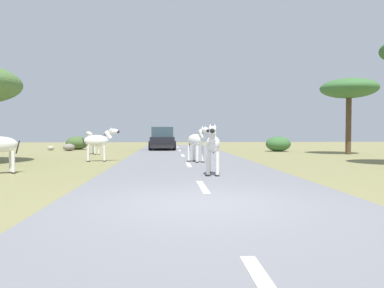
% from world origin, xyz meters
% --- Properties ---
extents(ground_plane, '(90.00, 90.00, 0.00)m').
position_xyz_m(ground_plane, '(0.00, 0.00, 0.00)').
color(ground_plane, olive).
extents(road, '(6.00, 64.00, 0.05)m').
position_xyz_m(road, '(0.21, 0.00, 0.03)').
color(road, slate).
rests_on(road, ground_plane).
extents(lane_markings, '(0.16, 56.00, 0.01)m').
position_xyz_m(lane_markings, '(0.21, -1.00, 0.05)').
color(lane_markings, silver).
rests_on(lane_markings, road).
extents(zebra_0, '(1.02, 1.57, 1.60)m').
position_xyz_m(zebra_0, '(0.64, 9.28, 1.01)').
color(zebra_0, silver).
rests_on(zebra_0, road).
extents(zebra_2, '(1.70, 0.62, 1.61)m').
position_xyz_m(zebra_2, '(-3.89, 10.58, 0.96)').
color(zebra_2, silver).
rests_on(zebra_2, ground_plane).
extents(zebra_3, '(1.18, 1.32, 1.49)m').
position_xyz_m(zebra_3, '(-5.27, 16.26, 0.89)').
color(zebra_3, silver).
rests_on(zebra_3, ground_plane).
extents(zebra_4, '(0.59, 1.66, 1.57)m').
position_xyz_m(zebra_4, '(0.75, 4.34, 0.98)').
color(zebra_4, silver).
rests_on(zebra_4, road).
extents(car_0, '(2.03, 4.35, 1.74)m').
position_xyz_m(car_0, '(-1.06, 21.69, 0.85)').
color(car_0, black).
rests_on(car_0, road).
extents(tree_3, '(3.47, 3.47, 4.72)m').
position_xyz_m(tree_3, '(10.61, 15.32, 4.05)').
color(tree_3, '#4C3823').
rests_on(tree_3, ground_plane).
extents(bush_1, '(1.77, 1.59, 1.06)m').
position_xyz_m(bush_1, '(-7.91, 23.03, 0.53)').
color(bush_1, '#425B2D').
rests_on(bush_1, ground_plane).
extents(bush_2, '(1.80, 1.62, 1.08)m').
position_xyz_m(bush_2, '(7.33, 19.15, 0.54)').
color(bush_2, '#386633').
rests_on(bush_2, ground_plane).
extents(rock_1, '(0.53, 0.37, 0.35)m').
position_xyz_m(rock_1, '(-9.63, 21.86, 0.18)').
color(rock_1, '#A89E8C').
rests_on(rock_1, ground_plane).
extents(rock_2, '(0.87, 0.81, 0.54)m').
position_xyz_m(rock_2, '(-8.00, 20.91, 0.27)').
color(rock_2, gray).
rests_on(rock_2, ground_plane).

